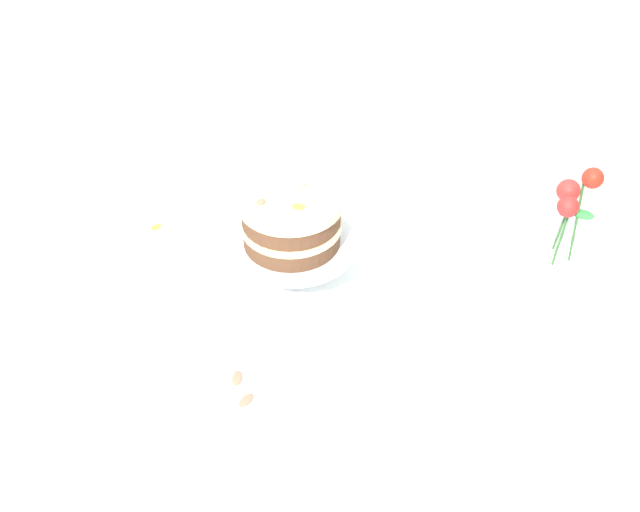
# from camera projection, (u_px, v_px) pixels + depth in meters

# --- Properties ---
(ground_plane) EXTENTS (12.00, 12.00, 0.00)m
(ground_plane) POSITION_uv_depth(u_px,v_px,m) (336.00, 494.00, 2.06)
(ground_plane) COLOR #9E9384
(dining_table) EXTENTS (1.40, 1.00, 0.74)m
(dining_table) POSITION_uv_depth(u_px,v_px,m) (337.00, 346.00, 1.62)
(dining_table) COLOR white
(dining_table) RESTS_ON ground
(linen_napkin) EXTENTS (0.34, 0.34, 0.00)m
(linen_napkin) POSITION_uv_depth(u_px,v_px,m) (293.00, 274.00, 1.67)
(linen_napkin) COLOR white
(linen_napkin) RESTS_ON dining_table
(cake_stand) EXTENTS (0.29, 0.29, 0.10)m
(cake_stand) POSITION_uv_depth(u_px,v_px,m) (292.00, 247.00, 1.61)
(cake_stand) COLOR silver
(cake_stand) RESTS_ON linen_napkin
(layer_cake) EXTENTS (0.23, 0.23, 0.13)m
(layer_cake) POSITION_uv_depth(u_px,v_px,m) (291.00, 220.00, 1.56)
(layer_cake) COLOR brown
(layer_cake) RESTS_ON cake_stand
(flower_vase) EXTENTS (0.09, 0.10, 0.35)m
(flower_vase) POSITION_uv_depth(u_px,v_px,m) (559.00, 257.00, 1.53)
(flower_vase) COLOR silver
(flower_vase) RESTS_ON dining_table
(loose_petal_0) EXTENTS (0.03, 0.04, 0.01)m
(loose_petal_0) POSITION_uv_depth(u_px,v_px,m) (237.00, 378.00, 1.42)
(loose_petal_0) COLOR #E56B51
(loose_petal_0) RESTS_ON dining_table
(loose_petal_1) EXTENTS (0.03, 0.04, 0.00)m
(loose_petal_1) POSITION_uv_depth(u_px,v_px,m) (156.00, 227.00, 1.80)
(loose_petal_1) COLOR orange
(loose_petal_1) RESTS_ON dining_table
(loose_petal_2) EXTENTS (0.03, 0.04, 0.01)m
(loose_petal_2) POSITION_uv_depth(u_px,v_px,m) (246.00, 400.00, 1.38)
(loose_petal_2) COLOR #E56B51
(loose_petal_2) RESTS_ON dining_table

